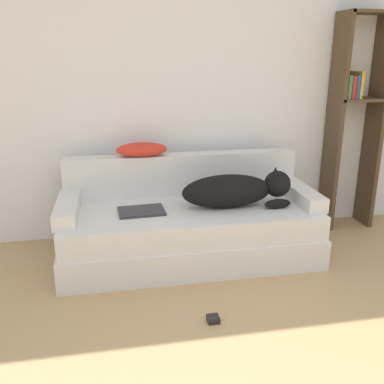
% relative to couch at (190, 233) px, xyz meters
% --- Properties ---
extents(wall_back, '(7.79, 0.06, 2.70)m').
position_rel_couch_xyz_m(wall_back, '(0.24, 0.59, 1.15)').
color(wall_back, white).
rests_on(wall_back, ground_plane).
extents(couch, '(1.91, 0.83, 0.41)m').
position_rel_couch_xyz_m(couch, '(0.00, 0.00, 0.00)').
color(couch, silver).
rests_on(couch, ground_plane).
extents(couch_backrest, '(1.87, 0.15, 0.33)m').
position_rel_couch_xyz_m(couch_backrest, '(0.00, 0.34, 0.38)').
color(couch_backrest, silver).
rests_on(couch_backrest, couch).
extents(couch_arm_left, '(0.15, 0.64, 0.11)m').
position_rel_couch_xyz_m(couch_arm_left, '(-0.88, -0.01, 0.26)').
color(couch_arm_left, silver).
rests_on(couch_arm_left, couch).
extents(couch_arm_right, '(0.15, 0.64, 0.11)m').
position_rel_couch_xyz_m(couch_arm_right, '(0.88, -0.01, 0.26)').
color(couch_arm_right, silver).
rests_on(couch_arm_right, couch).
extents(dog, '(0.83, 0.24, 0.28)m').
position_rel_couch_xyz_m(dog, '(0.35, -0.05, 0.34)').
color(dog, black).
rests_on(dog, couch).
extents(laptop, '(0.34, 0.25, 0.02)m').
position_rel_couch_xyz_m(laptop, '(-0.36, -0.04, 0.22)').
color(laptop, '#2D2D30').
rests_on(laptop, couch).
extents(throw_pillow, '(0.40, 0.21, 0.11)m').
position_rel_couch_xyz_m(throw_pillow, '(-0.32, 0.33, 0.59)').
color(throw_pillow, red).
rests_on(throw_pillow, couch_backrest).
extents(bookshelf, '(0.42, 0.26, 1.84)m').
position_rel_couch_xyz_m(bookshelf, '(1.52, 0.41, 0.81)').
color(bookshelf, '#4C3823').
rests_on(bookshelf, ground_plane).
extents(power_adapter, '(0.07, 0.07, 0.03)m').
position_rel_couch_xyz_m(power_adapter, '(-0.02, -0.86, -0.19)').
color(power_adapter, black).
rests_on(power_adapter, ground_plane).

